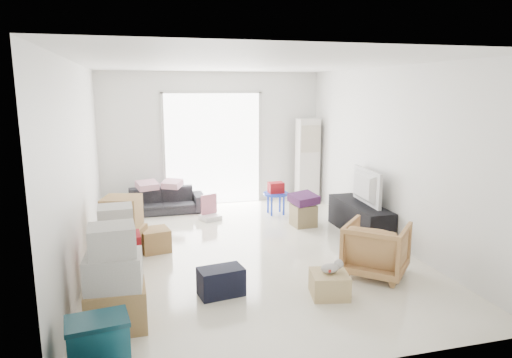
{
  "coord_description": "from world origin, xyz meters",
  "views": [
    {
      "loc": [
        -1.53,
        -6.24,
        2.36
      ],
      "look_at": [
        0.18,
        0.2,
        1.04
      ],
      "focal_mm": 32.0,
      "sensor_mm": 36.0,
      "label": 1
    }
  ],
  "objects_px": {
    "sofa": "(162,197)",
    "storage_bins": "(99,351)",
    "armchair": "(376,246)",
    "wood_crate": "(329,284)",
    "ottoman": "(303,215)",
    "ac_tower": "(307,161)",
    "kids_table": "(276,192)",
    "tv_console": "(360,218)",
    "television": "(361,200)"
  },
  "relations": [
    {
      "from": "ac_tower",
      "to": "armchair",
      "type": "height_order",
      "value": "ac_tower"
    },
    {
      "from": "storage_bins",
      "to": "television",
      "type": "bearing_deg",
      "value": 37.93
    },
    {
      "from": "ac_tower",
      "to": "storage_bins",
      "type": "distance_m",
      "value": 6.61
    },
    {
      "from": "sofa",
      "to": "ottoman",
      "type": "xyz_separation_m",
      "value": [
        2.34,
        -1.52,
        -0.12
      ]
    },
    {
      "from": "armchair",
      "to": "storage_bins",
      "type": "bearing_deg",
      "value": 66.52
    },
    {
      "from": "kids_table",
      "to": "wood_crate",
      "type": "relative_size",
      "value": 1.48
    },
    {
      "from": "storage_bins",
      "to": "wood_crate",
      "type": "distance_m",
      "value": 2.65
    },
    {
      "from": "television",
      "to": "wood_crate",
      "type": "distance_m",
      "value": 2.54
    },
    {
      "from": "armchair",
      "to": "wood_crate",
      "type": "bearing_deg",
      "value": 70.13
    },
    {
      "from": "ac_tower",
      "to": "kids_table",
      "type": "distance_m",
      "value": 1.32
    },
    {
      "from": "armchair",
      "to": "kids_table",
      "type": "xyz_separation_m",
      "value": [
        -0.38,
        3.11,
        0.06
      ]
    },
    {
      "from": "storage_bins",
      "to": "ac_tower",
      "type": "bearing_deg",
      "value": 54.19
    },
    {
      "from": "armchair",
      "to": "wood_crate",
      "type": "relative_size",
      "value": 1.82
    },
    {
      "from": "storage_bins",
      "to": "armchair",
      "type": "bearing_deg",
      "value": 23.37
    },
    {
      "from": "sofa",
      "to": "storage_bins",
      "type": "xyz_separation_m",
      "value": [
        -0.81,
        -5.19,
        -0.03
      ]
    },
    {
      "from": "sofa",
      "to": "storage_bins",
      "type": "bearing_deg",
      "value": -98.95
    },
    {
      "from": "tv_console",
      "to": "wood_crate",
      "type": "relative_size",
      "value": 3.64
    },
    {
      "from": "sofa",
      "to": "storage_bins",
      "type": "relative_size",
      "value": 2.86
    },
    {
      "from": "kids_table",
      "to": "wood_crate",
      "type": "bearing_deg",
      "value": -97.27
    },
    {
      "from": "television",
      "to": "storage_bins",
      "type": "xyz_separation_m",
      "value": [
        -3.9,
        -3.04,
        -0.29
      ]
    },
    {
      "from": "armchair",
      "to": "storage_bins",
      "type": "relative_size",
      "value": 1.35
    },
    {
      "from": "tv_console",
      "to": "armchair",
      "type": "xyz_separation_m",
      "value": [
        -0.61,
        -1.62,
        0.13
      ]
    },
    {
      "from": "ac_tower",
      "to": "wood_crate",
      "type": "distance_m",
      "value": 4.62
    },
    {
      "from": "television",
      "to": "sofa",
      "type": "height_order",
      "value": "television"
    },
    {
      "from": "tv_console",
      "to": "wood_crate",
      "type": "distance_m",
      "value": 2.5
    },
    {
      "from": "television",
      "to": "armchair",
      "type": "relative_size",
      "value": 1.3
    },
    {
      "from": "storage_bins",
      "to": "wood_crate",
      "type": "bearing_deg",
      "value": 22.1
    },
    {
      "from": "armchair",
      "to": "ottoman",
      "type": "height_order",
      "value": "armchair"
    },
    {
      "from": "ac_tower",
      "to": "sofa",
      "type": "distance_m",
      "value": 3.1
    },
    {
      "from": "sofa",
      "to": "ottoman",
      "type": "distance_m",
      "value": 2.79
    },
    {
      "from": "sofa",
      "to": "kids_table",
      "type": "xyz_separation_m",
      "value": [
        2.1,
        -0.66,
        0.12
      ]
    },
    {
      "from": "tv_console",
      "to": "sofa",
      "type": "xyz_separation_m",
      "value": [
        -3.09,
        2.15,
        0.06
      ]
    },
    {
      "from": "sofa",
      "to": "kids_table",
      "type": "bearing_deg",
      "value": -17.51
    },
    {
      "from": "television",
      "to": "kids_table",
      "type": "relative_size",
      "value": 1.6
    },
    {
      "from": "sofa",
      "to": "wood_crate",
      "type": "distance_m",
      "value": 4.51
    },
    {
      "from": "sofa",
      "to": "ottoman",
      "type": "height_order",
      "value": "sofa"
    },
    {
      "from": "tv_console",
      "to": "armchair",
      "type": "bearing_deg",
      "value": -110.77
    },
    {
      "from": "sofa",
      "to": "kids_table",
      "type": "relative_size",
      "value": 2.61
    },
    {
      "from": "tv_console",
      "to": "television",
      "type": "relative_size",
      "value": 1.54
    },
    {
      "from": "ac_tower",
      "to": "tv_console",
      "type": "height_order",
      "value": "ac_tower"
    },
    {
      "from": "tv_console",
      "to": "wood_crate",
      "type": "height_order",
      "value": "tv_console"
    },
    {
      "from": "television",
      "to": "ac_tower",
      "type": "bearing_deg",
      "value": 5.2
    },
    {
      "from": "kids_table",
      "to": "ottoman",
      "type": "bearing_deg",
      "value": -74.66
    },
    {
      "from": "ac_tower",
      "to": "ottoman",
      "type": "height_order",
      "value": "ac_tower"
    },
    {
      "from": "ac_tower",
      "to": "storage_bins",
      "type": "height_order",
      "value": "ac_tower"
    },
    {
      "from": "kids_table",
      "to": "wood_crate",
      "type": "xyz_separation_m",
      "value": [
        -0.45,
        -3.53,
        -0.3
      ]
    },
    {
      "from": "ac_tower",
      "to": "storage_bins",
      "type": "bearing_deg",
      "value": -125.81
    },
    {
      "from": "armchair",
      "to": "tv_console",
      "type": "bearing_deg",
      "value": -67.62
    },
    {
      "from": "tv_console",
      "to": "television",
      "type": "distance_m",
      "value": 0.32
    },
    {
      "from": "kids_table",
      "to": "sofa",
      "type": "bearing_deg",
      "value": 162.61
    }
  ]
}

